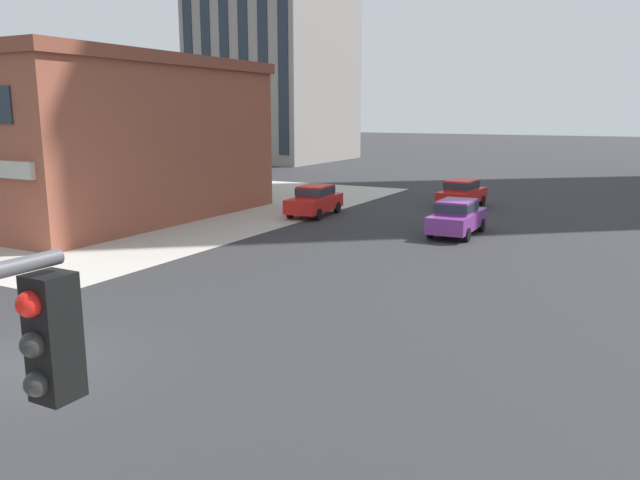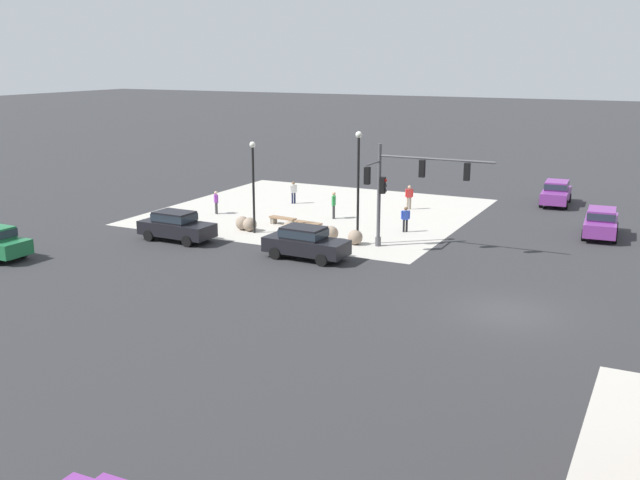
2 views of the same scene
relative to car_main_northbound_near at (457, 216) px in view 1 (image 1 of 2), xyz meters
name	(u,v)px [view 1 (image 1 of 2)]	position (x,y,z in m)	size (l,w,h in m)	color
ground_plane	(26,364)	(-4.31, -19.90, -0.92)	(320.00, 320.00, 0.00)	#2D2D30
sidewalk_far_corner	(92,201)	(-24.31, 0.10, -0.92)	(32.00, 32.00, 0.02)	#B7B2A8
car_main_northbound_near	(457,216)	(0.00, 0.00, 0.00)	(1.93, 4.42, 1.68)	#7A3389
car_parked_curb	(462,193)	(-2.23, 8.76, 0.00)	(2.11, 4.51, 1.68)	red
car_cross_far	(315,199)	(-8.67, 1.91, 0.00)	(2.17, 4.53, 1.68)	red
storefront_block_near_corner	(41,136)	(-24.00, -3.58, 3.38)	(21.80, 17.07, 8.58)	brown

